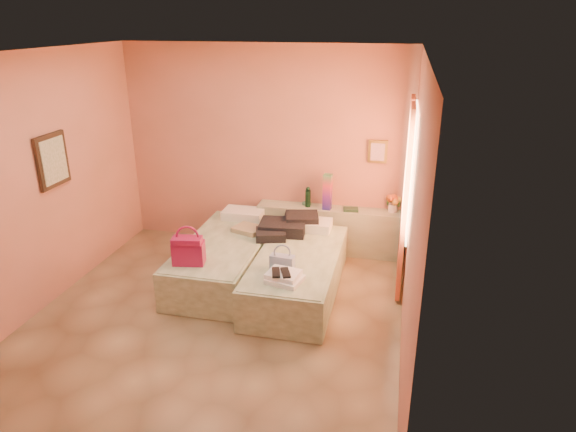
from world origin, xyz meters
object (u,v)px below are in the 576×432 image
headboard_ledge (331,230)px  blue_handbag (282,263)px  magenta_handbag (188,250)px  flower_vase (393,202)px  towel_stack (285,277)px  bed_right (298,274)px  green_book (351,209)px  water_bottle (308,197)px  bed_left (225,259)px

headboard_ledge → blue_handbag: 1.69m
magenta_handbag → flower_vase: bearing=28.6°
blue_handbag → towel_stack: (0.09, -0.26, -0.04)m
headboard_ledge → towel_stack: size_ratio=5.86×
bed_right → towel_stack: 0.73m
headboard_ledge → bed_right: size_ratio=1.02×
green_book → water_bottle: bearing=169.5°
flower_vase → headboard_ledge: bearing=-176.8°
green_book → blue_handbag: (-0.58, -1.61, -0.08)m
headboard_ledge → towel_stack: (-0.21, -1.91, 0.23)m
water_bottle → blue_handbag: water_bottle is taller
towel_stack → blue_handbag: bearing=109.0°
bed_left → flower_vase: size_ratio=6.85×
magenta_handbag → towel_stack: magenta_handbag is taller
water_bottle → blue_handbag: 1.65m
flower_vase → blue_handbag: flower_vase is taller
headboard_ledge → bed_left: bearing=-138.5°
magenta_handbag → headboard_ledge: bearing=41.4°
blue_handbag → bed_right: bearing=82.1°
green_book → towel_stack: bearing=-112.4°
water_bottle → blue_handbag: (0.02, -1.64, -0.20)m
bed_left → blue_handbag: bearing=-33.9°
headboard_ledge → water_bottle: bearing=-178.6°
water_bottle → bed_left: bearing=-129.5°
headboard_ledge → blue_handbag: bearing=-100.5°
headboard_ledge → flower_vase: bearing=3.2°
water_bottle → towel_stack: 1.92m
bed_left → towel_stack: (0.97, -0.86, 0.30)m
bed_right → blue_handbag: bearing=-102.4°
bed_right → water_bottle: water_bottle is taller
water_bottle → towel_stack: (0.11, -1.90, -0.23)m
flower_vase → blue_handbag: size_ratio=1.10×
water_bottle → bed_right: bearing=-84.8°
blue_handbag → water_bottle: bearing=95.3°
bed_left → blue_handbag: (0.88, -0.59, 0.34)m
headboard_ledge → flower_vase: 0.95m
bed_left → towel_stack: 1.33m
towel_stack → bed_right: bearing=90.1°
water_bottle → magenta_handbag: bearing=-121.1°
bed_left → bed_right: same height
blue_handbag → flower_vase: bearing=60.7°
bed_right → flower_vase: size_ratio=6.85×
bed_left → flower_vase: 2.36m
water_bottle → green_book: water_bottle is taller
magenta_handbag → towel_stack: (1.15, -0.18, -0.11)m
water_bottle → towel_stack: size_ratio=0.77×
bed_left → bed_right: size_ratio=1.00×
green_book → blue_handbag: size_ratio=0.75×
water_bottle → magenta_handbag: 2.01m
magenta_handbag → blue_handbag: size_ratio=1.31×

